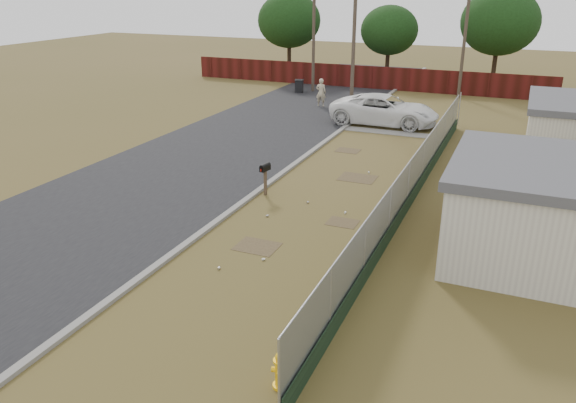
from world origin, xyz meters
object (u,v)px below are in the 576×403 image
at_px(trash_bin, 299,86).
at_px(pickup_truck, 385,110).
at_px(fire_hydrant, 281,370).
at_px(mailbox, 265,170).
at_px(pedestrian, 321,92).

bearing_deg(trash_bin, pickup_truck, -41.63).
relative_size(fire_hydrant, mailbox, 0.69).
relative_size(mailbox, pickup_truck, 0.21).
bearing_deg(pickup_truck, mailbox, 174.41).
relative_size(mailbox, pedestrian, 0.69).
xyz_separation_m(pickup_truck, pedestrian, (-5.38, 3.51, 0.07)).
relative_size(pickup_truck, pedestrian, 3.35).
distance_m(pickup_truck, trash_bin, 11.66).
height_order(mailbox, trash_bin, mailbox).
xyz_separation_m(fire_hydrant, trash_bin, (-12.50, 32.10, 0.08)).
height_order(mailbox, pedestrian, pedestrian).
bearing_deg(pedestrian, pickup_truck, 140.26).
xyz_separation_m(fire_hydrant, pedestrian, (-9.17, 27.87, 0.53)).
bearing_deg(trash_bin, mailbox, -71.56).
bearing_deg(pedestrian, trash_bin, -58.33).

